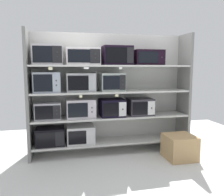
% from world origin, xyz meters
% --- Properties ---
extents(ground, '(6.80, 6.00, 0.02)m').
position_xyz_m(ground, '(0.00, -1.00, -0.01)').
color(ground, silver).
extents(back_panel, '(3.00, 0.04, 2.17)m').
position_xyz_m(back_panel, '(0.00, 0.26, 1.09)').
color(back_panel, '#B2B2AD').
rests_on(back_panel, ground).
extents(upright_left, '(0.05, 0.48, 2.17)m').
position_xyz_m(upright_left, '(-1.43, 0.00, 1.09)').
color(upright_left, slate).
rests_on(upright_left, ground).
extents(upright_right, '(0.05, 0.48, 2.17)m').
position_xyz_m(upright_right, '(1.43, 0.00, 1.09)').
color(upright_right, slate).
rests_on(upright_right, ground).
extents(shelf_0, '(2.80, 0.48, 0.03)m').
position_xyz_m(shelf_0, '(0.00, 0.00, 0.20)').
color(shelf_0, beige).
rests_on(shelf_0, ground).
extents(microwave_0, '(0.48, 0.37, 0.30)m').
position_xyz_m(microwave_0, '(-1.10, -0.00, 0.37)').
color(microwave_0, black).
rests_on(microwave_0, shelf_0).
extents(microwave_1, '(0.48, 0.42, 0.31)m').
position_xyz_m(microwave_1, '(-0.58, -0.00, 0.37)').
color(microwave_1, '#BBBABB').
rests_on(microwave_1, shelf_0).
extents(shelf_1, '(2.80, 0.48, 0.03)m').
position_xyz_m(shelf_1, '(0.00, 0.00, 0.66)').
color(shelf_1, beige).
extents(microwave_2, '(0.43, 0.35, 0.28)m').
position_xyz_m(microwave_2, '(-1.12, -0.00, 0.82)').
color(microwave_2, '#A4A1AB').
rests_on(microwave_2, shelf_1).
extents(microwave_3, '(0.50, 0.38, 0.33)m').
position_xyz_m(microwave_3, '(-0.56, -0.00, 0.84)').
color(microwave_3, '#BCB5BD').
rests_on(microwave_3, shelf_1).
extents(microwave_4, '(0.44, 0.42, 0.31)m').
position_xyz_m(microwave_4, '(-0.00, -0.00, 0.83)').
color(microwave_4, black).
rests_on(microwave_4, shelf_1).
extents(microwave_5, '(0.45, 0.40, 0.31)m').
position_xyz_m(microwave_5, '(0.54, -0.00, 0.83)').
color(microwave_5, '#322E36').
rests_on(microwave_5, shelf_1).
extents(shelf_2, '(2.80, 0.48, 0.03)m').
position_xyz_m(shelf_2, '(0.00, 0.00, 1.12)').
color(shelf_2, beige).
extents(microwave_6, '(0.44, 0.40, 0.34)m').
position_xyz_m(microwave_6, '(-1.12, -0.00, 1.31)').
color(microwave_6, '#97A1AF').
rests_on(microwave_6, shelf_2).
extents(microwave_7, '(0.49, 0.35, 0.32)m').
position_xyz_m(microwave_7, '(-0.56, -0.00, 1.30)').
color(microwave_7, '#9EA0A3').
rests_on(microwave_7, shelf_2).
extents(microwave_8, '(0.42, 0.37, 0.32)m').
position_xyz_m(microwave_8, '(-0.00, -0.00, 1.30)').
color(microwave_8, '#9BA7A0').
rests_on(microwave_8, shelf_2).
extents(price_tag_0, '(0.05, 0.00, 0.04)m').
position_xyz_m(price_tag_0, '(-0.58, -0.24, 1.08)').
color(price_tag_0, beige).
extents(price_tag_1, '(0.05, 0.00, 0.04)m').
position_xyz_m(price_tag_1, '(0.03, -0.24, 1.08)').
color(price_tag_1, beige).
extents(shelf_3, '(2.80, 0.48, 0.03)m').
position_xyz_m(shelf_3, '(0.00, 0.00, 1.58)').
color(shelf_3, beige).
extents(microwave_9, '(0.48, 0.35, 0.33)m').
position_xyz_m(microwave_9, '(-1.10, -0.00, 1.76)').
color(microwave_9, '#BEB9BE').
rests_on(microwave_9, shelf_3).
extents(microwave_10, '(0.57, 0.35, 0.29)m').
position_xyz_m(microwave_10, '(-0.51, -0.00, 1.74)').
color(microwave_10, silver).
rests_on(microwave_10, shelf_3).
extents(microwave_11, '(0.51, 0.38, 0.33)m').
position_xyz_m(microwave_11, '(0.09, -0.00, 1.76)').
color(microwave_11, black).
rests_on(microwave_11, shelf_3).
extents(microwave_12, '(0.53, 0.37, 0.27)m').
position_xyz_m(microwave_12, '(0.67, -0.00, 1.73)').
color(microwave_12, black).
rests_on(microwave_12, shelf_3).
extents(price_tag_2, '(0.06, 0.00, 0.05)m').
position_xyz_m(price_tag_2, '(-1.05, -0.24, 1.54)').
color(price_tag_2, beige).
extents(price_tag_3, '(0.08, 0.00, 0.03)m').
position_xyz_m(price_tag_3, '(-0.48, -0.24, 1.54)').
color(price_tag_3, white).
extents(price_tag_4, '(0.05, 0.00, 0.03)m').
position_xyz_m(price_tag_4, '(0.09, -0.24, 1.54)').
color(price_tag_4, white).
extents(shipping_carton, '(0.48, 0.48, 0.41)m').
position_xyz_m(shipping_carton, '(1.06, -0.57, 0.20)').
color(shipping_carton, tan).
rests_on(shipping_carton, ground).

